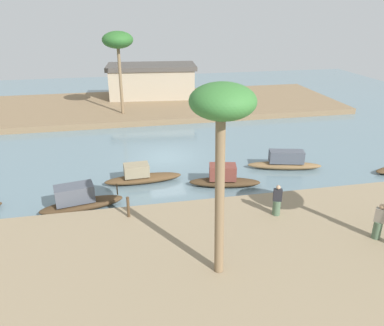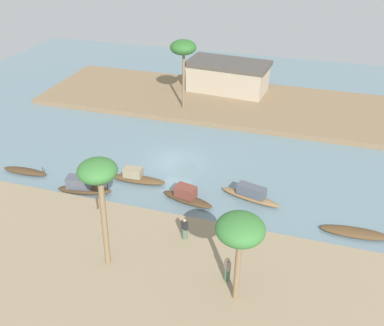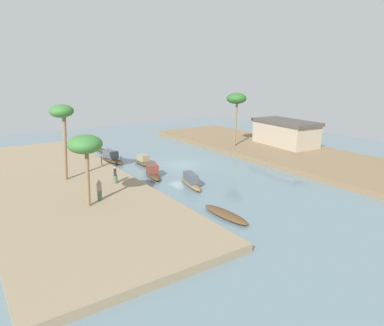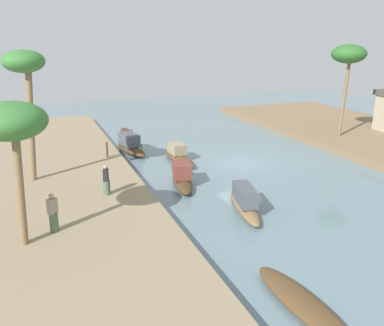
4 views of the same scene
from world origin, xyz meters
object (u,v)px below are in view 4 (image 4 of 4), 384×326
at_px(person_by_mooring, 53,215).
at_px(palm_tree_left_near, 24,69).
at_px(palm_tree_left_far, 11,124).
at_px(mooring_post, 107,150).
at_px(sampan_foreground, 127,133).
at_px(sampan_upstream_small, 182,177).
at_px(sampan_with_red_awning, 302,303).
at_px(person_on_near_bank, 106,182).
at_px(palm_tree_right_tall, 349,56).
at_px(sampan_with_tall_canopy, 179,155).
at_px(sampan_near_left_bank, 130,146).
at_px(sampan_midstream, 245,201).

height_order(person_by_mooring, palm_tree_left_near, palm_tree_left_near).
bearing_deg(palm_tree_left_near, palm_tree_left_far, -3.65).
xyz_separation_m(person_by_mooring, mooring_post, (-10.44, 3.96, -0.19)).
xyz_separation_m(sampan_foreground, mooring_post, (8.54, -3.23, 0.85)).
bearing_deg(sampan_upstream_small, sampan_with_red_awning, 11.00).
xyz_separation_m(person_on_near_bank, palm_tree_right_tall, (-6.62, 20.42, 5.76)).
relative_size(sampan_foreground, sampan_with_tall_canopy, 0.88).
relative_size(sampan_with_red_awning, palm_tree_left_near, 0.65).
bearing_deg(sampan_with_tall_canopy, sampan_near_left_bank, -145.43).
distance_m(sampan_upstream_small, mooring_post, 6.62).
distance_m(sampan_near_left_bank, person_by_mooring, 14.28).
distance_m(sampan_near_left_bank, sampan_with_tall_canopy, 4.32).
distance_m(person_by_mooring, palm_tree_left_near, 9.09).
bearing_deg(sampan_upstream_small, palm_tree_left_far, -44.26).
height_order(sampan_near_left_bank, person_by_mooring, person_by_mooring).
bearing_deg(palm_tree_right_tall, person_by_mooring, -66.49).
relative_size(sampan_upstream_small, person_by_mooring, 2.60).
relative_size(sampan_upstream_small, sampan_midstream, 0.89).
distance_m(sampan_near_left_bank, mooring_post, 3.29).
bearing_deg(sampan_near_left_bank, palm_tree_right_tall, 69.39).
bearing_deg(palm_tree_right_tall, sampan_with_red_awning, -42.85).
bearing_deg(person_by_mooring, palm_tree_left_far, -8.81).
relative_size(person_on_near_bank, mooring_post, 1.49).
distance_m(sampan_upstream_small, sampan_midstream, 4.88).
bearing_deg(sampan_with_tall_canopy, person_by_mooring, -45.65).
xyz_separation_m(sampan_with_red_awning, person_on_near_bank, (-10.83, -4.24, 0.98)).
bearing_deg(sampan_upstream_small, person_by_mooring, -44.41).
bearing_deg(sampan_midstream, person_on_near_bank, -104.04).
bearing_deg(palm_tree_left_far, sampan_with_red_awning, 50.50).
bearing_deg(palm_tree_left_far, person_on_near_bank, 137.63).
distance_m(sampan_near_left_bank, person_on_near_bank, 10.04).
bearing_deg(person_on_near_bank, sampan_with_tall_canopy, 153.74).
bearing_deg(sampan_near_left_bank, palm_tree_left_near, -61.06).
bearing_deg(person_on_near_bank, sampan_with_red_awning, 39.93).
relative_size(sampan_with_tall_canopy, person_on_near_bank, 2.99).
height_order(palm_tree_left_near, palm_tree_left_far, palm_tree_left_near).
xyz_separation_m(mooring_post, palm_tree_left_far, (11.18, -5.04, 4.20)).
bearing_deg(person_on_near_bank, sampan_foreground, -177.43).
bearing_deg(palm_tree_right_tall, person_on_near_bank, -72.03).
distance_m(mooring_post, palm_tree_right_tall, 20.09).
height_order(sampan_upstream_small, mooring_post, mooring_post).
bearing_deg(sampan_midstream, sampan_with_red_awning, -0.64).
distance_m(sampan_midstream, person_on_near_bank, 7.06).
bearing_deg(palm_tree_right_tall, mooring_post, -91.09).
bearing_deg(sampan_foreground, palm_tree_left_near, -34.41).
distance_m(sampan_near_left_bank, palm_tree_left_far, 16.10).
distance_m(sampan_midstream, palm_tree_left_far, 11.13).
distance_m(sampan_near_left_bank, sampan_foreground, 6.19).
height_order(sampan_with_tall_canopy, palm_tree_left_near, palm_tree_left_near).
bearing_deg(sampan_upstream_small, sampan_midstream, 32.20).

